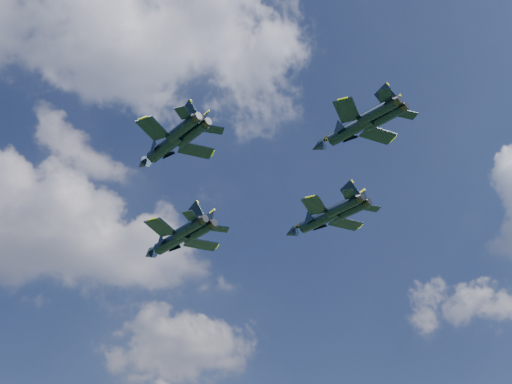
% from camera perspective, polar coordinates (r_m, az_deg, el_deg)
% --- Properties ---
extents(jet_lead, '(13.36, 18.02, 4.36)m').
position_cam_1_polar(jet_lead, '(106.81, -7.61, -4.41)').
color(jet_lead, black).
extents(jet_left, '(11.12, 15.08, 3.64)m').
position_cam_1_polar(jet_left, '(85.65, -8.18, 3.93)').
color(jet_left, black).
extents(jet_right, '(12.88, 17.13, 4.19)m').
position_cam_1_polar(jet_right, '(104.41, 5.45, -2.53)').
color(jet_right, black).
extents(jet_slot, '(11.38, 15.02, 3.69)m').
position_cam_1_polar(jet_slot, '(85.94, 8.14, 5.42)').
color(jet_slot, black).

